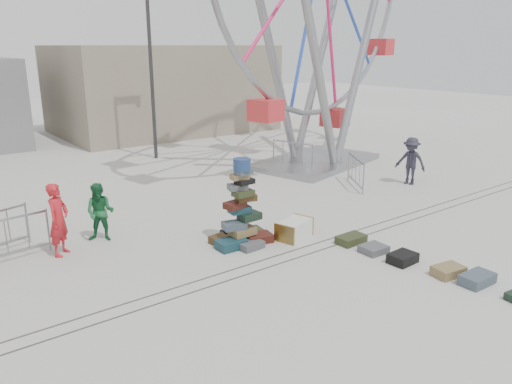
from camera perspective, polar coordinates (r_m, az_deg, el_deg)
ground at (r=11.53m, az=4.23°, el=-9.31°), size 90.00×90.00×0.00m
track_line_near at (r=11.94m, az=2.31°, el=-8.31°), size 40.00×0.04×0.01m
track_line_far at (r=12.22m, az=1.11°, el=-7.69°), size 40.00×0.04×0.01m
building_right at (r=31.15m, az=-10.66°, el=11.54°), size 12.00×8.00×5.00m
lamp_post_right at (r=23.05m, az=-11.75°, el=14.81°), size 1.41×0.25×8.00m
suitcase_tower at (r=12.97m, az=-1.69°, el=-3.22°), size 1.61×1.42×2.28m
steamer_trunk at (r=13.50m, az=4.38°, el=-4.26°), size 1.16×0.87×0.48m
row_case_0 at (r=13.39m, az=10.81°, el=-5.32°), size 0.79×0.48×0.21m
row_case_1 at (r=12.92m, az=13.29°, el=-6.35°), size 0.65×0.57×0.18m
row_case_2 at (r=12.50m, az=16.42°, el=-7.25°), size 0.69×0.52×0.24m
row_case_3 at (r=12.17m, az=21.12°, el=-8.41°), size 0.77×0.58×0.22m
row_case_4 at (r=12.01m, az=23.96°, el=-9.06°), size 0.81×0.50×0.23m
barricade_dummy_c at (r=13.31m, az=-26.61°, el=-4.92°), size 2.00×0.36×1.10m
barricade_wheel_front at (r=18.58m, az=11.33°, el=2.25°), size 1.17×1.73×1.10m
barricade_wheel_back at (r=21.31m, az=4.18°, el=4.33°), size 0.59×1.96×1.10m
pedestrian_red at (r=13.09m, az=-21.64°, el=-2.95°), size 0.78×0.78×1.83m
pedestrian_green at (r=13.73m, az=-17.38°, el=-2.23°), size 0.96×0.94×1.56m
pedestrian_grey at (r=19.36m, az=17.26°, el=3.40°), size 0.91×1.26×1.76m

